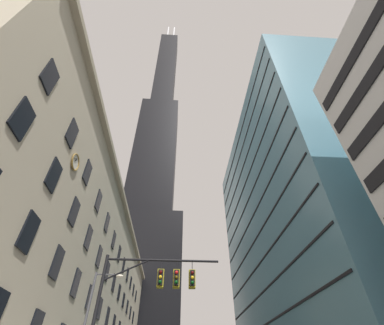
# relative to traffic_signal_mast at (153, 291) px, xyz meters

# --- Properties ---
(station_building) EXTENTS (14.40, 68.28, 23.90)m
(station_building) POSITION_rel_traffic_signal_mast_xyz_m (-14.29, 23.24, 6.29)
(station_building) COLOR #BCAF93
(station_building) RESTS_ON ground
(dark_skyscraper) EXTENTS (25.53, 25.53, 218.87)m
(dark_skyscraper) POSITION_rel_traffic_signal_mast_xyz_m (-9.67, 71.61, 58.88)
(dark_skyscraper) COLOR black
(dark_skyscraper) RESTS_ON ground
(glass_office_midrise) EXTENTS (15.11, 44.70, 47.71)m
(glass_office_midrise) POSITION_rel_traffic_signal_mast_xyz_m (22.07, 24.53, 18.22)
(glass_office_midrise) COLOR teal
(glass_office_midrise) RESTS_ON ground
(traffic_signal_mast) EXTENTS (7.18, 0.63, 7.50)m
(traffic_signal_mast) POSITION_rel_traffic_signal_mast_xyz_m (0.00, 0.00, 0.00)
(traffic_signal_mast) COLOR black
(traffic_signal_mast) RESTS_ON sidewalk_left
(street_lamppost) EXTENTS (2.21, 0.32, 7.97)m
(street_lamppost) POSITION_rel_traffic_signal_mast_xyz_m (-4.59, 4.87, -0.78)
(street_lamppost) COLOR #47474C
(street_lamppost) RESTS_ON sidewalk_left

